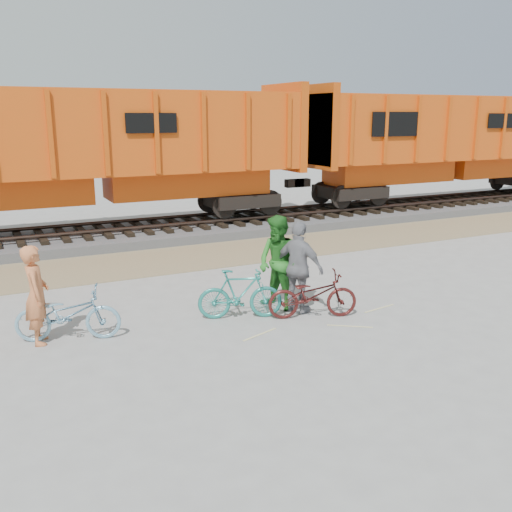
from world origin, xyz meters
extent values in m
plane|color=#9E9E99|center=(0.00, 0.00, 0.00)|extent=(120.00, 120.00, 0.00)
cube|color=#9E8462|center=(0.00, 5.50, 0.01)|extent=(120.00, 3.00, 0.02)
cube|color=slate|center=(0.00, 9.00, 0.15)|extent=(120.00, 4.00, 0.30)
cube|color=black|center=(0.00, 9.00, 0.36)|extent=(0.22, 2.60, 0.12)
cube|color=black|center=(6.50, 9.00, 0.36)|extent=(0.22, 2.60, 0.12)
cylinder|color=#382821|center=(0.00, 8.28, 0.48)|extent=(120.00, 0.12, 0.12)
cylinder|color=#382821|center=(0.00, 9.72, 0.48)|extent=(120.00, 0.12, 0.12)
cube|color=black|center=(-1.98, 9.00, 0.94)|extent=(11.20, 2.20, 0.80)
cube|color=#C1480D|center=(-1.98, 9.00, 1.79)|extent=(11.76, 1.65, 0.90)
cube|color=#C1480D|center=(-1.98, 9.00, 3.54)|extent=(14.00, 3.00, 2.60)
cube|color=#BE440B|center=(4.87, 9.00, 3.64)|extent=(0.30, 3.06, 3.10)
cube|color=black|center=(13.02, 9.00, 0.94)|extent=(11.20, 2.20, 0.80)
cube|color=#C1480D|center=(13.02, 9.00, 1.79)|extent=(11.76, 1.65, 0.90)
cube|color=#C1480D|center=(13.02, 9.00, 3.54)|extent=(14.00, 3.00, 2.60)
cube|color=#BE440B|center=(6.17, 9.00, 3.64)|extent=(0.30, 3.06, 3.10)
cube|color=black|center=(8.82, 7.42, 3.74)|extent=(2.20, 0.04, 0.90)
imported|color=#7AAEC8|center=(-4.30, 0.55, 0.50)|extent=(2.02, 1.23, 1.00)
imported|color=teal|center=(-0.96, 0.20, 0.52)|extent=(1.80, 1.05, 1.04)
imported|color=#451614|center=(0.40, -0.42, 0.48)|extent=(1.95, 1.21, 0.97)
imported|color=#CD703F|center=(-4.80, 0.65, 0.92)|extent=(0.52, 0.72, 1.84)
imported|color=#256F22|center=(0.04, 0.40, 1.01)|extent=(1.05, 1.19, 2.03)
imported|color=gray|center=(0.30, -0.02, 0.98)|extent=(0.94, 1.24, 1.96)
camera|label=1|loc=(-5.58, -9.92, 4.09)|focal=40.00mm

